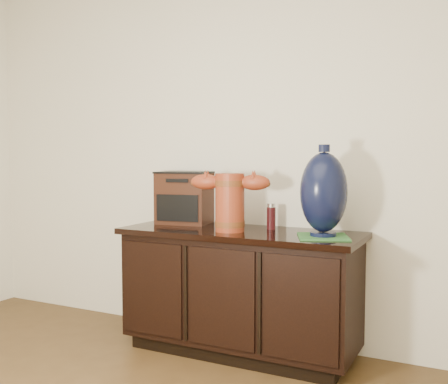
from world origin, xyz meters
The scene contains 6 objects.
sideboard centered at (0.00, 2.23, 0.39)m, with size 1.46×0.56×0.75m.
terracotta_vessel centered at (-0.03, 2.15, 0.95)m, with size 0.49×0.21×0.34m.
tv_radio centered at (-0.47, 2.36, 0.93)m, with size 0.38×0.33×0.34m.
green_mat centered at (0.52, 2.18, 0.76)m, with size 0.27×0.27×0.01m, color #357133.
lamp_base centered at (0.52, 2.18, 1.00)m, with size 0.34×0.34×0.50m.
spray_can centered at (0.15, 2.35, 0.83)m, with size 0.05×0.05×0.16m.
Camera 1 is at (1.31, -0.62, 1.21)m, focal length 42.00 mm.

